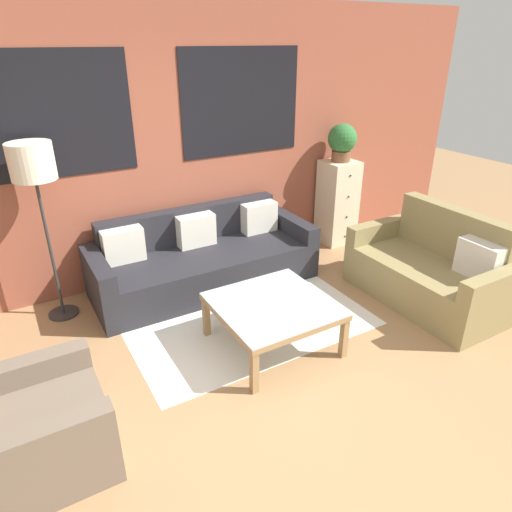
% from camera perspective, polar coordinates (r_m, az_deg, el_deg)
% --- Properties ---
extents(ground_plane, '(16.00, 16.00, 0.00)m').
position_cam_1_polar(ground_plane, '(3.53, 3.88, -17.66)').
color(ground_plane, '#9E754C').
extents(wall_back_brick, '(8.40, 0.09, 2.80)m').
position_cam_1_polar(wall_back_brick, '(4.89, -12.09, 13.09)').
color(wall_back_brick, brown).
rests_on(wall_back_brick, ground_plane).
extents(rug, '(2.21, 1.69, 0.00)m').
position_cam_1_polar(rug, '(4.47, -1.93, -7.15)').
color(rug, silver).
rests_on(rug, ground_plane).
extents(couch_dark, '(2.34, 0.88, 0.78)m').
position_cam_1_polar(couch_dark, '(4.90, -6.61, -0.50)').
color(couch_dark, '#232328').
rests_on(couch_dark, ground_plane).
extents(settee_vintage, '(0.80, 1.54, 0.92)m').
position_cam_1_polar(settee_vintage, '(4.87, 21.02, -1.91)').
color(settee_vintage, olive).
rests_on(settee_vintage, ground_plane).
extents(armchair_corner, '(0.80, 0.80, 0.84)m').
position_cam_1_polar(armchair_corner, '(3.24, -26.24, -18.97)').
color(armchair_corner, '#6B5B4C').
rests_on(armchair_corner, ground_plane).
extents(coffee_table, '(0.93, 0.93, 0.42)m').
position_cam_1_polar(coffee_table, '(3.85, 2.13, -6.67)').
color(coffee_table, silver).
rests_on(coffee_table, ground_plane).
extents(floor_lamp, '(0.37, 0.37, 1.65)m').
position_cam_1_polar(floor_lamp, '(4.31, -26.08, 9.67)').
color(floor_lamp, '#2D2D2D').
rests_on(floor_lamp, ground_plane).
extents(drawer_cabinet, '(0.41, 0.41, 1.06)m').
position_cam_1_polar(drawer_cabinet, '(5.94, 10.11, 6.62)').
color(drawer_cabinet, beige).
rests_on(drawer_cabinet, ground_plane).
extents(potted_plant, '(0.35, 0.35, 0.45)m').
position_cam_1_polar(potted_plant, '(5.74, 10.72, 13.97)').
color(potted_plant, brown).
rests_on(potted_plant, drawer_cabinet).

